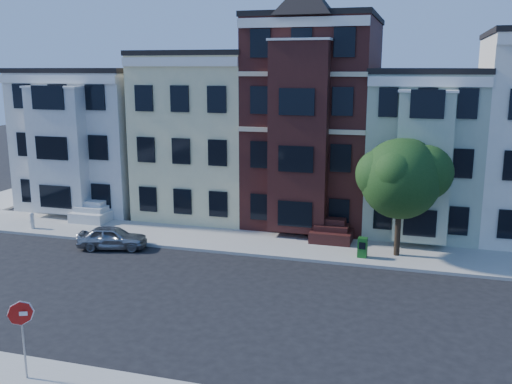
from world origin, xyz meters
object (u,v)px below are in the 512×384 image
(newspaper_box, at_px, (363,247))
(stop_sign, at_px, (23,335))
(fire_hydrant, at_px, (32,222))
(street_tree, at_px, (400,184))
(parked_car, at_px, (112,237))

(newspaper_box, height_order, stop_sign, stop_sign)
(fire_hydrant, xyz_separation_m, stop_sign, (10.46, -14.04, 1.03))
(stop_sign, bearing_deg, newspaper_box, 36.81)
(street_tree, xyz_separation_m, newspaper_box, (-1.62, -0.82, -3.13))
(newspaper_box, bearing_deg, street_tree, 30.69)
(parked_car, relative_size, fire_hydrant, 4.76)
(newspaper_box, distance_m, stop_sign, 16.62)
(street_tree, relative_size, stop_sign, 2.58)
(parked_car, xyz_separation_m, fire_hydrant, (-6.24, 1.69, -0.08))
(newspaper_box, relative_size, fire_hydrant, 1.32)
(street_tree, xyz_separation_m, fire_hydrant, (-20.66, -0.98, -3.25))
(newspaper_box, relative_size, stop_sign, 0.35)
(newspaper_box, bearing_deg, stop_sign, -117.23)
(stop_sign, bearing_deg, fire_hydrant, 104.65)
(newspaper_box, xyz_separation_m, fire_hydrant, (-19.05, -0.16, -0.12))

